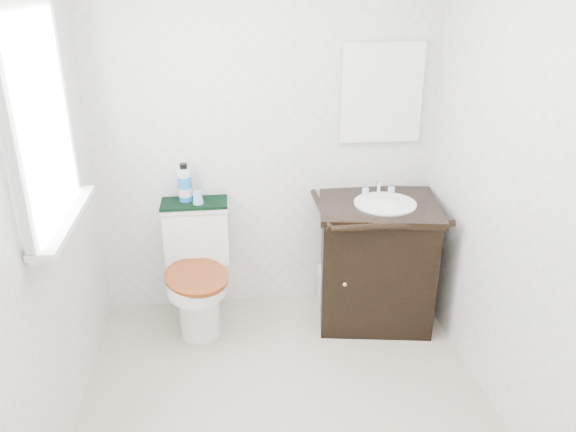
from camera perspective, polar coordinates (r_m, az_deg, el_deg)
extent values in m
plane|color=#B5AE92|center=(3.11, 0.11, -19.81)|extent=(2.40, 2.40, 0.00)
plane|color=silver|center=(3.59, -2.21, 8.25)|extent=(2.40, 0.00, 2.40)
plane|color=silver|center=(1.43, 6.23, -16.98)|extent=(2.40, 0.00, 2.40)
plane|color=silver|center=(2.58, -24.92, -0.06)|extent=(0.00, 2.40, 2.40)
plane|color=silver|center=(2.81, 23.06, 2.04)|extent=(0.00, 2.40, 2.40)
cube|color=white|center=(2.70, -24.06, 8.91)|extent=(0.02, 0.70, 0.90)
cube|color=silver|center=(3.64, 9.50, 12.19)|extent=(0.50, 0.02, 0.60)
cylinder|color=white|center=(3.64, -9.03, -9.15)|extent=(0.25, 0.25, 0.39)
cube|color=white|center=(3.85, -8.93, -7.18)|extent=(0.25, 0.28, 0.39)
cube|color=white|center=(3.70, -9.29, -1.92)|extent=(0.41, 0.18, 0.37)
cube|color=white|center=(3.62, -9.49, 0.96)|extent=(0.43, 0.20, 0.03)
cylinder|color=white|center=(3.51, -9.25, -6.79)|extent=(0.37, 0.37, 0.08)
cylinder|color=brown|center=(3.48, -9.30, -6.10)|extent=(0.47, 0.47, 0.03)
cube|color=black|center=(3.73, 8.82, -4.80)|extent=(0.78, 0.70, 0.78)
cube|color=black|center=(3.56, 9.21, 1.04)|extent=(0.83, 0.74, 0.04)
cylinder|color=white|center=(3.54, 9.83, 1.25)|extent=(0.39, 0.39, 0.01)
ellipsoid|color=white|center=(3.56, 9.78, 0.43)|extent=(0.33, 0.33, 0.17)
cylinder|color=silver|center=(3.66, 9.20, 2.82)|extent=(0.02, 0.02, 0.10)
cube|color=silver|center=(3.94, 4.40, -7.37)|extent=(0.19, 0.15, 0.25)
cube|color=silver|center=(3.87, 4.47, -5.58)|extent=(0.21, 0.17, 0.03)
cube|color=black|center=(3.61, -9.51, 1.31)|extent=(0.42, 0.22, 0.02)
cylinder|color=blue|center=(3.61, -10.41, 2.76)|extent=(0.09, 0.09, 0.16)
cylinder|color=silver|center=(3.57, -10.53, 4.36)|extent=(0.09, 0.09, 0.05)
cylinder|color=black|center=(3.56, -10.58, 5.01)|extent=(0.05, 0.05, 0.03)
cone|color=#7D9DCD|center=(3.56, -9.14, 1.87)|extent=(0.07, 0.07, 0.08)
ellipsoid|color=teal|center=(3.65, 7.78, 2.17)|extent=(0.06, 0.04, 0.02)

